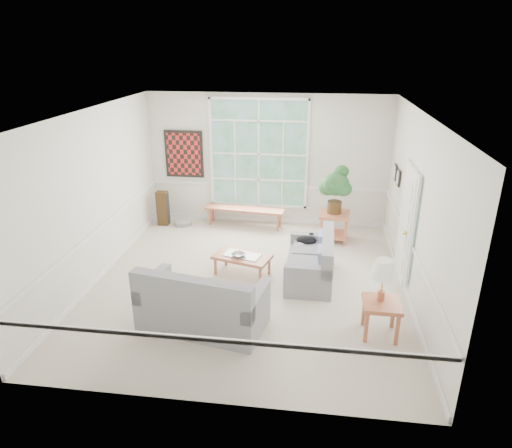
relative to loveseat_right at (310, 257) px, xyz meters
The scene contains 24 objects.
floor 1.18m from the loveseat_right, 165.58° to the right, with size 5.50×6.00×0.01m, color #BEB4A4.
ceiling 2.80m from the loveseat_right, 165.58° to the right, with size 5.50×6.00×0.02m, color white.
wall_back 3.12m from the loveseat_right, 111.40° to the left, with size 5.50×0.02×3.00m, color silver.
wall_front 3.61m from the loveseat_right, 108.06° to the right, with size 5.50×0.02×3.00m, color silver.
wall_left 3.98m from the loveseat_right, behind, with size 0.02×6.00×3.00m, color silver.
wall_right 2.02m from the loveseat_right, ahead, with size 0.02×6.00×3.00m, color silver.
window_back 3.21m from the loveseat_right, 115.28° to the left, with size 2.30×0.08×2.40m, color white.
entry_door 1.79m from the loveseat_right, 11.21° to the left, with size 0.08×0.90×2.10m, color white.
door_sidelight 1.82m from the loveseat_right, 10.51° to the right, with size 0.08×0.26×1.90m, color white.
wall_art 4.20m from the loveseat_right, 138.45° to the left, with size 0.90×0.06×1.10m, color maroon.
wall_frame_near 2.48m from the loveseat_right, 41.94° to the left, with size 0.04×0.26×0.32m, color black.
wall_frame_far 2.74m from the loveseat_right, 48.80° to the left, with size 0.04×0.26×0.32m, color black.
loveseat_right is the anchor object (origin of this frame).
loveseat_front 2.30m from the loveseat_right, 132.65° to the right, with size 1.84×0.95×0.99m, color gray.
coffee_table 1.25m from the loveseat_right, behind, with size 1.03×0.56×0.38m, color #AC5C3E.
pewter_bowl 1.30m from the loveseat_right, behind, with size 0.30×0.30×0.07m, color #A2A2A7.
window_bench 2.85m from the loveseat_right, 123.27° to the left, with size 1.84×0.36×0.43m, color #AC5C3E.
end_table 1.88m from the loveseat_right, 74.96° to the left, with size 0.63×0.63×0.63m, color #AC5C3E.
houseplant 2.02m from the loveseat_right, 75.61° to the left, with size 0.61×0.61×1.04m, color #28572B, non-canonical shape.
side_table 1.92m from the loveseat_right, 56.24° to the right, with size 0.54×0.54×0.55m, color #AC5C3E.
table_lamp 1.91m from the loveseat_right, 55.73° to the right, with size 0.37×0.37×0.64m, color white, non-canonical shape.
pet_bed 3.78m from the loveseat_right, 143.21° to the left, with size 0.42×0.42×0.12m, color gray.
floor_speaker 4.11m from the loveseat_right, 147.45° to the left, with size 0.25×0.20×0.81m, color #3A2711.
cat 0.57m from the loveseat_right, 98.23° to the left, with size 0.38×0.27×0.18m, color black.
Camera 1 is at (1.07, -7.18, 4.04)m, focal length 32.00 mm.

